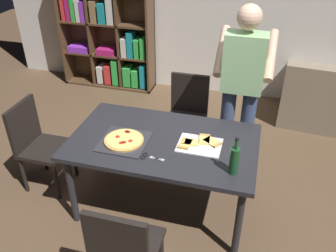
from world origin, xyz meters
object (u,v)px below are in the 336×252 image
at_px(chair_near_camera, 124,248).
at_px(wine_bottle, 234,160).
at_px(kitchen_scissors, 149,157).
at_px(dining_table, 163,147).
at_px(person_serving_pizza, 241,85).
at_px(chair_far_side, 187,110).
at_px(chair_left_end, 36,140).
at_px(bookshelf, 106,26).
at_px(pepperoni_pizza_on_tray, 124,141).

xyz_separation_m(chair_near_camera, wine_bottle, (0.62, 0.68, 0.36)).
distance_m(wine_bottle, kitchen_scissors, 0.68).
relative_size(dining_table, person_serving_pizza, 0.91).
xyz_separation_m(chair_far_side, kitchen_scissors, (-0.05, -1.23, 0.24)).
relative_size(chair_near_camera, chair_left_end, 1.00).
xyz_separation_m(chair_left_end, wine_bottle, (1.90, -0.28, 0.36)).
relative_size(chair_near_camera, person_serving_pizza, 0.51).
height_order(chair_near_camera, bookshelf, bookshelf).
height_order(chair_far_side, kitchen_scissors, chair_far_side).
distance_m(chair_far_side, pepperoni_pizza_on_tray, 1.15).
relative_size(chair_near_camera, kitchen_scissors, 4.60).
relative_size(pepperoni_pizza_on_tray, kitchen_scissors, 2.01).
height_order(chair_near_camera, person_serving_pizza, person_serving_pizza).
distance_m(chair_left_end, pepperoni_pizza_on_tray, 1.01).
xyz_separation_m(bookshelf, wine_bottle, (2.18, -2.65, -0.05)).
bearing_deg(chair_near_camera, chair_far_side, 90.00).
relative_size(chair_near_camera, bookshelf, 0.46).
bearing_deg(pepperoni_pizza_on_tray, wine_bottle, -9.70).
bearing_deg(chair_near_camera, wine_bottle, 47.83).
height_order(wine_bottle, kitchen_scissors, wine_bottle).
relative_size(chair_far_side, wine_bottle, 2.85).
relative_size(chair_far_side, person_serving_pizza, 0.51).
distance_m(chair_near_camera, pepperoni_pizza_on_tray, 0.94).
relative_size(person_serving_pizza, pepperoni_pizza_on_tray, 4.45).
distance_m(pepperoni_pizza_on_tray, kitchen_scissors, 0.31).
height_order(chair_far_side, bookshelf, bookshelf).
xyz_separation_m(dining_table, person_serving_pizza, (0.56, 0.74, 0.32)).
relative_size(bookshelf, pepperoni_pizza_on_tray, 4.96).
xyz_separation_m(bookshelf, pepperoni_pizza_on_tray, (1.25, -2.50, -0.15)).
relative_size(bookshelf, person_serving_pizza, 1.11).
distance_m(bookshelf, person_serving_pizza, 2.68).
height_order(dining_table, kitchen_scissors, kitchen_scissors).
xyz_separation_m(chair_near_camera, person_serving_pizza, (0.56, 1.70, 0.49)).
distance_m(dining_table, kitchen_scissors, 0.28).
xyz_separation_m(bookshelf, kitchen_scissors, (1.51, -2.64, -0.16)).
distance_m(bookshelf, pepperoni_pizza_on_tray, 2.79).
distance_m(dining_table, chair_left_end, 1.29).
relative_size(dining_table, kitchen_scissors, 8.14).
bearing_deg(chair_left_end, chair_far_side, 36.86).
bearing_deg(chair_near_camera, kitchen_scissors, 93.72).
bearing_deg(person_serving_pizza, chair_near_camera, -108.27).
bearing_deg(kitchen_scissors, person_serving_pizza, 58.88).
distance_m(chair_far_side, kitchen_scissors, 1.25).
distance_m(chair_near_camera, chair_left_end, 1.60).
bearing_deg(wine_bottle, pepperoni_pizza_on_tray, 170.30).
height_order(dining_table, wine_bottle, wine_bottle).
height_order(chair_left_end, person_serving_pizza, person_serving_pizza).
xyz_separation_m(person_serving_pizza, pepperoni_pizza_on_tray, (-0.87, -0.86, -0.23)).
relative_size(dining_table, wine_bottle, 5.03).
height_order(dining_table, chair_far_side, chair_far_side).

